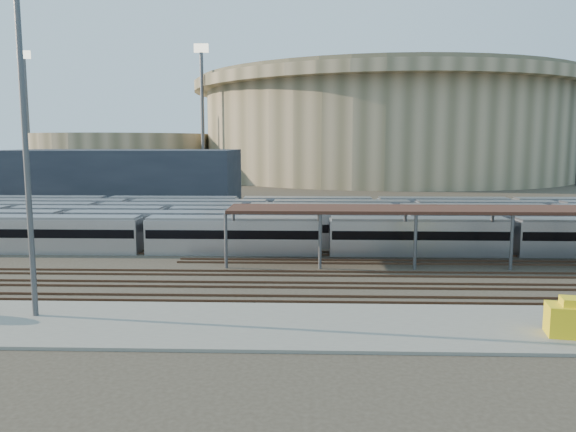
# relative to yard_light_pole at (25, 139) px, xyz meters

# --- Properties ---
(ground) EXTENTS (420.00, 420.00, 0.00)m
(ground) POSITION_rel_yard_light_pole_xyz_m (18.34, 13.87, -11.63)
(ground) COLOR #383026
(ground) RESTS_ON ground
(apron) EXTENTS (50.00, 9.00, 0.20)m
(apron) POSITION_rel_yard_light_pole_xyz_m (13.34, -1.13, -11.53)
(apron) COLOR gray
(apron) RESTS_ON ground
(subway_trains) EXTENTS (130.12, 23.90, 3.60)m
(subway_trains) POSITION_rel_yard_light_pole_xyz_m (19.66, 32.37, -9.83)
(subway_trains) COLOR silver
(subway_trains) RESTS_ON ground
(inspection_shed) EXTENTS (60.30, 6.00, 5.30)m
(inspection_shed) POSITION_rel_yard_light_pole_xyz_m (40.34, 17.87, -6.65)
(inspection_shed) COLOR #505054
(inspection_shed) RESTS_ON ground
(empty_tracks) EXTENTS (170.00, 9.62, 0.18)m
(empty_tracks) POSITION_rel_yard_light_pole_xyz_m (18.34, 8.87, -11.54)
(empty_tracks) COLOR #4C3323
(empty_tracks) RESTS_ON ground
(stadium) EXTENTS (124.00, 124.00, 32.50)m
(stadium) POSITION_rel_yard_light_pole_xyz_m (43.34, 153.87, 4.84)
(stadium) COLOR tan
(stadium) RESTS_ON ground
(secondary_arena) EXTENTS (56.00, 56.00, 14.00)m
(secondary_arena) POSITION_rel_yard_light_pole_xyz_m (-41.66, 143.87, -4.63)
(secondary_arena) COLOR tan
(secondary_arena) RESTS_ON ground
(service_building) EXTENTS (42.00, 20.00, 10.00)m
(service_building) POSITION_rel_yard_light_pole_xyz_m (-16.66, 68.87, -6.63)
(service_building) COLOR #1E232D
(service_building) RESTS_ON ground
(floodlight_0) EXTENTS (4.00, 1.00, 38.40)m
(floodlight_0) POSITION_rel_yard_light_pole_xyz_m (-11.66, 123.87, 9.01)
(floodlight_0) COLOR #505054
(floodlight_0) RESTS_ON ground
(floodlight_1) EXTENTS (4.00, 1.00, 38.40)m
(floodlight_1) POSITION_rel_yard_light_pole_xyz_m (-66.66, 133.87, 9.01)
(floodlight_1) COLOR #505054
(floodlight_1) RESTS_ON ground
(floodlight_3) EXTENTS (4.00, 1.00, 38.40)m
(floodlight_3) POSITION_rel_yard_light_pole_xyz_m (8.34, 173.87, 9.01)
(floodlight_3) COLOR #505054
(floodlight_3) RESTS_ON ground
(yard_light_pole) EXTENTS (0.80, 0.36, 22.70)m
(yard_light_pole) POSITION_rel_yard_light_pole_xyz_m (0.00, 0.00, 0.00)
(yard_light_pole) COLOR #505054
(yard_light_pole) RESTS_ON apron
(yellow_equipment) EXTENTS (3.19, 2.33, 1.81)m
(yellow_equipment) POSITION_rel_yard_light_pole_xyz_m (33.27, -2.75, -10.53)
(yellow_equipment) COLOR yellow
(yellow_equipment) RESTS_ON apron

